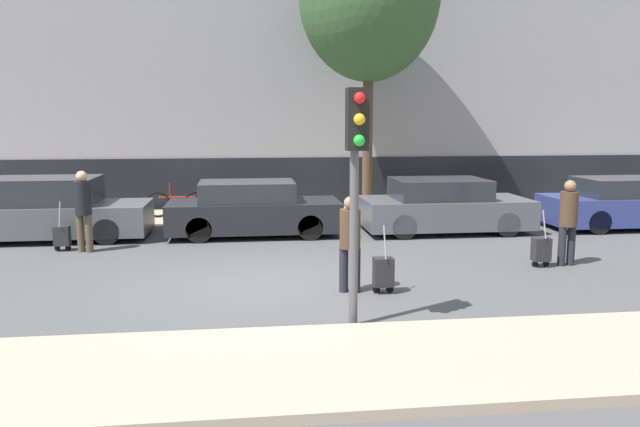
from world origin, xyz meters
name	(u,v)px	position (x,y,z in m)	size (l,w,h in m)	color
ground_plane	(266,285)	(0.00, 0.00, 0.00)	(80.00, 80.00, 0.00)	#4C4C4F
sidewalk_near	(279,368)	(0.00, -3.75, 0.06)	(28.00, 2.50, 0.12)	tan
sidewalk_far	(256,218)	(0.00, 7.00, 0.06)	(28.00, 3.00, 0.12)	tan
building_facade	(251,20)	(0.00, 10.64, 5.98)	(28.00, 2.95, 11.98)	gray
parked_car_0	(51,211)	(-4.85, 4.73, 0.68)	(4.38, 1.82, 1.47)	#4C5156
parked_car_1	(253,210)	(-0.14, 4.65, 0.63)	(4.13, 1.75, 1.32)	black
parked_car_2	(443,207)	(4.63, 4.54, 0.63)	(4.12, 1.92, 1.34)	#4C5156
parked_car_3	(633,204)	(9.71, 4.48, 0.63)	(4.68, 1.73, 1.31)	navy
pedestrian_left	(83,206)	(-3.73, 3.17, 0.99)	(0.34, 0.34, 1.74)	#4C4233
trolley_left	(62,236)	(-4.25, 3.35, 0.33)	(0.34, 0.29, 1.08)	#262628
pedestrian_center	(350,239)	(1.35, -0.58, 0.90)	(0.34, 0.34, 1.59)	#23232D
trolley_center	(383,272)	(1.89, -0.72, 0.35)	(0.34, 0.29, 1.13)	#262628
pedestrian_right	(568,218)	(5.85, 0.75, 0.94)	(0.35, 0.34, 1.66)	#23232D
trolley_right	(541,249)	(5.31, 0.68, 0.34)	(0.34, 0.29, 1.11)	#262628
traffic_light	(356,159)	(1.11, -2.37, 2.32)	(0.28, 0.47, 3.23)	#515154
parked_bicycle	(177,204)	(-2.17, 6.99, 0.49)	(1.77, 0.06, 0.96)	black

